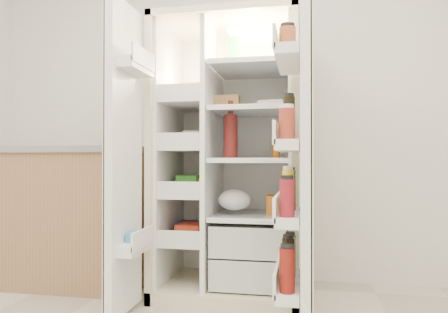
# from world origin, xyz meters

# --- Properties ---
(wall_back) EXTENTS (4.00, 0.02, 2.70)m
(wall_back) POSITION_xyz_m (0.00, 2.00, 1.35)
(wall_back) COLOR silver
(wall_back) RESTS_ON floor
(refrigerator) EXTENTS (0.92, 0.70, 1.80)m
(refrigerator) POSITION_xyz_m (-0.05, 1.65, 0.74)
(refrigerator) COLOR beige
(refrigerator) RESTS_ON floor
(freezer_door) EXTENTS (0.15, 0.40, 1.72)m
(freezer_door) POSITION_xyz_m (-0.56, 1.05, 0.89)
(freezer_door) COLOR white
(freezer_door) RESTS_ON floor
(fridge_door) EXTENTS (0.17, 0.58, 1.72)m
(fridge_door) POSITION_xyz_m (0.42, 0.96, 0.87)
(fridge_door) COLOR white
(fridge_door) RESTS_ON floor
(kitchen_counter) EXTENTS (1.34, 0.72, 0.98)m
(kitchen_counter) POSITION_xyz_m (-1.31, 1.66, 0.49)
(kitchen_counter) COLOR #9A6B4D
(kitchen_counter) RESTS_ON floor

